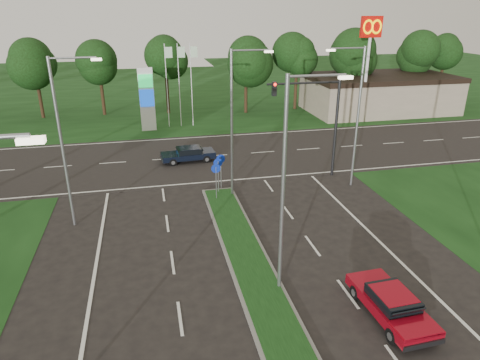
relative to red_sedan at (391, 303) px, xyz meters
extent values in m
cube|color=black|center=(-4.47, 51.60, -0.60)|extent=(160.00, 50.00, 0.02)
cube|color=black|center=(-4.47, 20.60, -0.60)|extent=(160.00, 12.00, 0.02)
cube|color=slate|center=(-4.47, 0.60, -0.54)|extent=(2.00, 26.00, 0.12)
cube|color=gray|center=(17.53, 32.60, 1.40)|extent=(16.00, 9.00, 4.00)
cylinder|color=gray|center=(-3.67, 2.60, 3.90)|extent=(0.16, 0.16, 9.00)
cylinder|color=gray|center=(-2.57, 2.60, 8.30)|extent=(2.20, 0.10, 0.10)
cube|color=#FFF2CC|center=(-1.47, 2.60, 8.20)|extent=(0.50, 0.22, 0.12)
cylinder|color=gray|center=(-3.67, 12.60, 3.90)|extent=(0.16, 0.16, 9.00)
cylinder|color=gray|center=(-2.57, 12.60, 8.30)|extent=(2.20, 0.10, 0.10)
cube|color=#FFF2CC|center=(-1.47, 12.60, 8.20)|extent=(0.50, 0.22, 0.12)
cube|color=#FFF2CC|center=(-10.77, -3.40, 8.20)|extent=(0.50, 0.22, 0.12)
cylinder|color=gray|center=(-12.97, 10.60, 3.90)|extent=(0.16, 0.16, 9.00)
cylinder|color=gray|center=(-11.87, 10.60, 8.30)|extent=(2.20, 0.10, 0.10)
cube|color=#FFF2CC|center=(-10.77, 10.60, 8.20)|extent=(0.50, 0.22, 0.12)
cylinder|color=gray|center=(4.53, 12.60, 3.90)|extent=(0.16, 0.16, 9.00)
cylinder|color=gray|center=(3.43, 12.60, 8.30)|extent=(2.20, 0.10, 0.10)
cube|color=#FFF2CC|center=(2.33, 12.60, 8.20)|extent=(0.50, 0.22, 0.12)
cylinder|color=black|center=(4.03, 14.60, 2.90)|extent=(0.20, 0.20, 7.00)
cylinder|color=black|center=(1.53, 14.60, 6.00)|extent=(5.00, 0.14, 0.14)
cube|color=black|center=(-0.47, 14.60, 5.70)|extent=(0.28, 0.28, 0.90)
sphere|color=#FF190C|center=(-0.47, 14.42, 6.00)|extent=(0.20, 0.20, 0.20)
cylinder|color=gray|center=(-4.77, 12.10, 0.50)|extent=(0.06, 0.06, 2.20)
cylinder|color=#0C26A5|center=(-4.77, 12.10, 1.50)|extent=(0.56, 0.04, 0.56)
cylinder|color=gray|center=(-4.47, 13.10, 0.50)|extent=(0.06, 0.06, 2.20)
cylinder|color=#0C26A5|center=(-4.47, 13.10, 1.50)|extent=(0.56, 0.04, 0.56)
cylinder|color=gray|center=(-4.17, 13.80, 0.50)|extent=(0.06, 0.06, 2.20)
cylinder|color=#0C26A5|center=(-4.17, 13.80, 1.50)|extent=(0.56, 0.04, 0.56)
cube|color=silver|center=(-8.47, 29.60, 2.40)|extent=(1.40, 0.30, 6.00)
cube|color=#0CA53F|center=(-8.47, 29.42, 4.20)|extent=(1.30, 0.08, 1.20)
cube|color=#0C3FBF|center=(-8.47, 29.42, 2.60)|extent=(1.30, 0.08, 1.60)
cylinder|color=silver|center=(-6.47, 30.60, 3.40)|extent=(0.08, 0.08, 8.00)
cube|color=#B2D8B2|center=(-6.12, 30.60, 6.60)|extent=(0.70, 0.02, 1.00)
cylinder|color=silver|center=(-5.27, 30.60, 3.40)|extent=(0.08, 0.08, 8.00)
cube|color=#B2D8B2|center=(-4.92, 30.60, 6.60)|extent=(0.70, 0.02, 1.00)
cylinder|color=silver|center=(-4.07, 30.60, 3.40)|extent=(0.08, 0.08, 8.00)
cube|color=#B2D8B2|center=(-3.72, 30.60, 6.60)|extent=(0.70, 0.02, 1.00)
cylinder|color=silver|center=(13.53, 28.60, 4.40)|extent=(0.30, 0.30, 10.00)
cube|color=#BF0C07|center=(13.53, 28.60, 8.80)|extent=(2.20, 0.35, 2.00)
torus|color=#FFC600|center=(13.08, 28.38, 8.80)|extent=(1.06, 0.16, 1.06)
torus|color=#FFC600|center=(13.98, 28.38, 8.80)|extent=(1.06, 0.16, 1.06)
cylinder|color=black|center=(-4.47, 36.60, 1.60)|extent=(0.36, 0.36, 4.40)
sphere|color=black|center=(-4.47, 36.60, 5.90)|extent=(6.00, 6.00, 6.00)
sphere|color=black|center=(-4.17, 36.40, 6.90)|extent=(4.80, 4.80, 4.80)
cube|color=maroon|center=(0.00, 0.02, -0.09)|extent=(1.84, 4.14, 0.42)
cube|color=black|center=(0.00, -0.06, 0.31)|extent=(1.49, 1.85, 0.39)
cube|color=maroon|center=(0.00, -0.06, 0.50)|extent=(1.39, 1.52, 0.04)
cylinder|color=black|center=(-0.81, 1.29, -0.31)|extent=(0.21, 0.58, 0.57)
cylinder|color=black|center=(0.70, 1.36, -0.31)|extent=(0.21, 0.58, 0.57)
cylinder|color=black|center=(-0.70, -1.31, -0.31)|extent=(0.21, 0.58, 0.57)
cylinder|color=black|center=(0.81, -1.25, -0.31)|extent=(0.21, 0.58, 0.57)
cube|color=black|center=(-5.71, 19.74, -0.09)|extent=(4.18, 1.96, 0.42)
cube|color=black|center=(-5.63, 19.75, 0.30)|extent=(1.89, 1.54, 0.39)
cube|color=black|center=(-5.63, 19.75, 0.50)|extent=(1.56, 1.44, 0.04)
cylinder|color=black|center=(-6.95, 18.90, -0.32)|extent=(0.58, 0.23, 0.57)
cylinder|color=black|center=(-7.06, 20.39, -0.32)|extent=(0.58, 0.23, 0.57)
cylinder|color=black|center=(-4.36, 19.09, -0.32)|extent=(0.58, 0.23, 0.57)
cylinder|color=black|center=(-4.47, 20.59, -0.32)|extent=(0.58, 0.23, 0.57)
camera|label=1|loc=(-8.57, -11.87, 10.54)|focal=32.00mm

